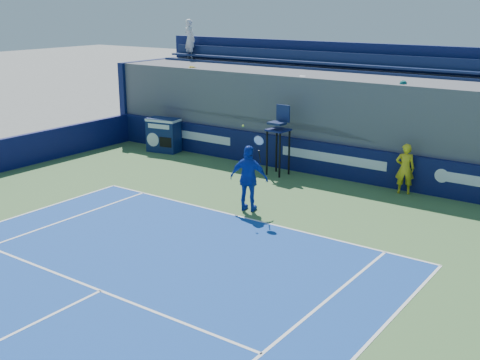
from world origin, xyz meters
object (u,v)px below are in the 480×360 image
Objects in this scene: match_clock at (164,134)px; umpire_chair at (279,133)px; tennis_player at (249,178)px; ball_person at (405,169)px.

match_clock is 0.57× the size of umpire_chair.
umpire_chair is 0.96× the size of tennis_player.
umpire_chair is at bearing 109.76° from tennis_player.
match_clock is at bearing 150.37° from tennis_player.
match_clock is at bearing 178.15° from umpire_chair.
umpire_chair is at bearing -1.85° from match_clock.
umpire_chair reaches higher than ball_person.
umpire_chair is (5.65, -0.18, 0.79)m from match_clock.
ball_person is 5.25m from tennis_player.
match_clock is 5.70m from umpire_chair.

